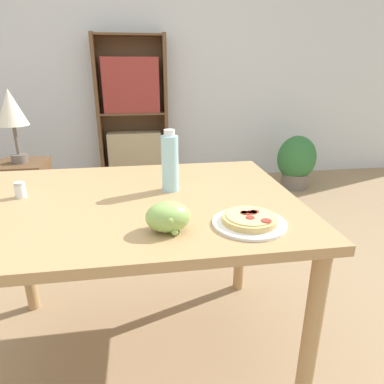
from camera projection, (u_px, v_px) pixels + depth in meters
The scene contains 11 objects.
ground_plane at pixel (128, 348), 1.62m from camera, with size 14.00×14.00×0.00m, color #9E7F5B.
wall_back at pixel (125, 61), 3.60m from camera, with size 8.00×0.05×2.60m.
dining_table at pixel (133, 221), 1.37m from camera, with size 1.29×0.95×0.77m.
pizza_on_plate at pixel (250, 221), 1.11m from camera, with size 0.24×0.24×0.04m.
grape_bunch at pixel (168, 217), 1.06m from camera, with size 0.14×0.11×0.10m.
drink_bottle at pixel (170, 163), 1.39m from camera, with size 0.07×0.07×0.25m.
salt_shaker at pixel (20, 190), 1.34m from camera, with size 0.04×0.04×0.06m.
bookshelf at pixel (133, 119), 3.67m from camera, with size 0.74×0.25×1.57m.
side_table at pixel (27, 202), 2.56m from camera, with size 0.34×0.34×0.61m.
table_lamp at pixel (11, 111), 2.32m from camera, with size 0.21×0.21×0.51m.
potted_plant_floor at pixel (296, 162), 3.66m from camera, with size 0.41×0.35×0.57m.
Camera 1 is at (0.11, -1.29, 1.26)m, focal length 32.00 mm.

